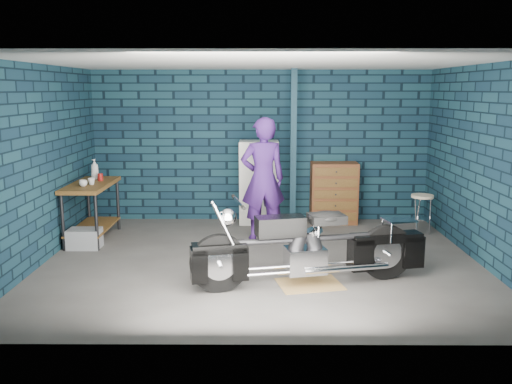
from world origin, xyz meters
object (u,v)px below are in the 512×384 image
shop_stool (421,215)px  locker (259,182)px  motorcycle (310,241)px  workbench (92,211)px  person (263,179)px  storage_bin (85,239)px  tool_chest (334,193)px

shop_stool → locker: bearing=164.1°
motorcycle → locker: (-0.63, 3.13, 0.19)m
workbench → motorcycle: motorcycle is taller
person → locker: size_ratio=1.32×
person → storage_bin: (-2.69, -0.53, -0.82)m
tool_chest → workbench: bearing=-164.5°
tool_chest → shop_stool: bearing=-29.6°
locker → tool_chest: (1.34, 0.00, -0.19)m
locker → tool_chest: 1.35m
person → shop_stool: person is taller
tool_chest → person: bearing=-140.0°
storage_bin → shop_stool: bearing=9.0°
person → locker: 1.10m
storage_bin → shop_stool: (5.30, 0.84, 0.18)m
workbench → storage_bin: (0.02, -0.50, -0.31)m
storage_bin → shop_stool: size_ratio=0.72×
workbench → shop_stool: workbench is taller
person → storage_bin: 2.86m
workbench → tool_chest: (3.98, 1.10, 0.09)m
locker → motorcycle: bearing=-78.6°
workbench → person: (2.71, 0.03, 0.52)m
storage_bin → locker: size_ratio=0.32×
person → tool_chest: person is taller
workbench → storage_bin: 0.59m
shop_stool → tool_chest: bearing=150.4°
workbench → locker: locker is taller
locker → tool_chest: bearing=0.0°
motorcycle → shop_stool: (2.05, 2.36, -0.22)m
person → locker: person is taller
person → shop_stool: size_ratio=2.94×
locker → person: bearing=-86.6°
motorcycle → storage_bin: motorcycle is taller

